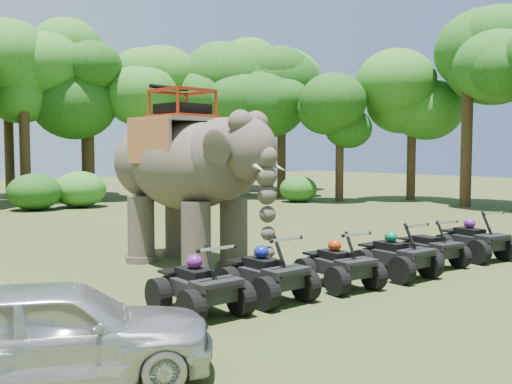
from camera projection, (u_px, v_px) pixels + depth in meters
ground at (285, 268)px, 14.60m from camera, size 110.00×110.00×0.00m
elephant at (186, 176)px, 14.92m from camera, size 3.14×5.88×4.72m
parked_car at (59, 331)px, 7.34m from camera, size 4.29×3.08×1.36m
atv_0 at (199, 278)px, 10.49m from camera, size 1.32×1.81×1.33m
atv_1 at (266, 267)px, 11.47m from camera, size 1.39×1.86×1.35m
atv_2 at (339, 258)px, 12.53m from camera, size 1.44×1.86×1.29m
atv_3 at (396, 249)px, 13.58m from camera, size 1.32×1.81×1.34m
atv_4 at (430, 242)px, 14.87m from camera, size 1.45×1.84×1.25m
atv_5 at (474, 234)px, 15.88m from camera, size 1.61×2.03×1.38m
tree_0 at (24, 122)px, 31.88m from camera, size 6.50×6.50×9.29m
tree_1 at (89, 129)px, 35.00m from camera, size 6.19×6.19×8.85m
tree_2 at (157, 127)px, 35.57m from camera, size 6.36×6.36×9.09m
tree_3 at (219, 126)px, 36.95m from camera, size 6.52×6.52×9.31m
tree_4 at (282, 130)px, 37.38m from camera, size 6.19×6.19×8.85m
tree_5 at (340, 147)px, 34.53m from camera, size 4.63×4.63×6.62m
tree_6 at (412, 134)px, 35.29m from camera, size 5.72×5.72×8.18m
tree_7 at (467, 115)px, 30.81m from camera, size 6.95×6.95×9.93m
tree_34 at (85, 116)px, 37.92m from camera, size 7.50×7.50×10.72m
tree_35 at (202, 141)px, 43.02m from camera, size 5.40×5.40×7.71m
tree_37 at (8, 121)px, 37.36m from camera, size 6.99×6.99×9.99m
tree_41 at (199, 139)px, 39.35m from camera, size 5.40×5.40×7.71m
tree_42 at (220, 130)px, 47.35m from camera, size 6.75×6.75×9.65m
tree_44 at (270, 124)px, 43.40m from camera, size 7.21×7.21×10.30m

